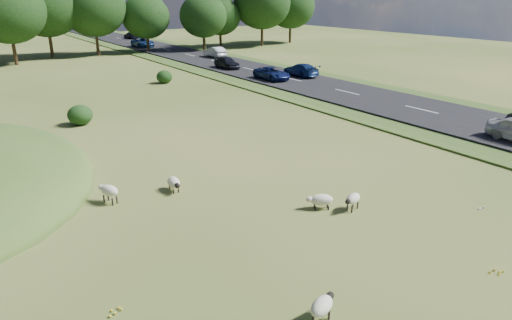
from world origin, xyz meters
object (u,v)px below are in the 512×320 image
Objects in this scene: car_5 at (131,35)px; car_1 at (301,70)px; car_0 at (272,73)px; sheep_1 at (321,200)px; car_6 at (143,43)px; sheep_2 at (322,306)px; sheep_3 at (109,191)px; car_2 at (215,52)px; car_7 at (227,62)px; sheep_5 at (174,183)px; sheep_0 at (353,199)px.

car_1 is at bearing 90.00° from car_5.
car_0 is at bearing 85.91° from car_5.
sheep_1 is at bearing 76.04° from car_5.
car_6 is at bearing 90.00° from car_0.
car_5 is at bearing -90.00° from car_1.
sheep_2 is at bearing -106.88° from car_6.
car_0 is at bearing -72.11° from sheep_3.
car_7 is at bearing 68.67° from car_2.
sheep_1 is at bearing 45.68° from sheep_5.
car_6 is (15.68, 61.88, 0.57)m from sheep_1.
car_6 reaches higher than car_7.
sheep_0 is 0.90× the size of sheep_5.
sheep_2 is 0.96× the size of sheep_3.
car_1 is (23.85, 20.06, 0.49)m from sheep_5.
car_7 reaches higher than car_1.
sheep_5 is 28.40m from car_0.
sheep_0 is 64.42m from car_6.
sheep_1 is 0.25× the size of car_1.
sheep_2 is at bearing 21.81° from sheep_0.
sheep_5 is 0.26× the size of car_0.
sheep_0 is 48.62m from car_2.
sheep_1 is at bearing 52.34° from car_1.
sheep_3 is (-8.24, 6.42, 0.06)m from sheep_0.
sheep_3 is 0.28× the size of car_2.
car_2 is (19.48, 44.13, 0.54)m from sheep_1.
car_1 is (26.70, 19.66, 0.33)m from sheep_3.
sheep_2 is 44.71m from car_7.
car_5 is 0.81× the size of car_6.
car_1 is (18.46, 26.09, 0.40)m from sheep_0.
car_1 is at bearing -0.69° from car_0.
sheep_3 is 0.28× the size of car_5.
car_5 is at bearing 77.02° from car_6.
car_0 is 3.80m from car_1.
car_0 is (22.90, 19.71, 0.29)m from sheep_3.
car_5 is (23.85, 73.19, 0.45)m from sheep_5.
car_0 is at bearing -90.00° from car_7.
car_6 reaches higher than car_0.
car_5 is (26.70, 72.79, 0.29)m from sheep_3.
car_7 reaches higher than car_5.
sheep_0 is 8.08m from sheep_5.
car_1 is at bearing -141.81° from sheep_0.
sheep_2 is at bearing 3.55° from sheep_5.
car_1 is at bearing -95.42° from sheep_1.
car_5 is (0.00, 53.12, -0.04)m from car_1.
sheep_3 is at bearing 69.85° from car_5.
car_5 is (18.46, 79.21, 0.36)m from sheep_0.
car_1 reaches higher than sheep_3.
car_0 is at bearing -89.56° from sheep_1.
sheep_5 is at bearing -134.92° from car_0.
sheep_1 is 29.76m from car_0.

